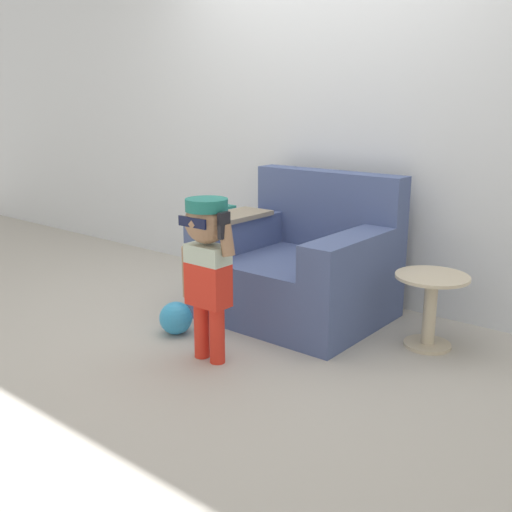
% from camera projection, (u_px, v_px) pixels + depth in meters
% --- Properties ---
extents(ground_plane, '(10.00, 10.00, 0.00)m').
position_uv_depth(ground_plane, '(267.00, 311.00, 3.89)').
color(ground_plane, '#ADA89E').
extents(wall_back, '(10.00, 0.05, 2.60)m').
position_uv_depth(wall_back, '(326.00, 105.00, 4.03)').
color(wall_back, silver).
rests_on(wall_back, ground_plane).
extents(armchair, '(1.08, 0.89, 0.89)m').
position_uv_depth(armchair, '(300.00, 268.00, 3.77)').
color(armchair, '#475684').
rests_on(armchair, ground_plane).
extents(person_child, '(0.35, 0.26, 0.86)m').
position_uv_depth(person_child, '(207.00, 254.00, 3.03)').
color(person_child, red).
rests_on(person_child, ground_plane).
extents(side_table, '(0.40, 0.40, 0.42)m').
position_uv_depth(side_table, '(430.00, 303.00, 3.28)').
color(side_table, beige).
rests_on(side_table, ground_plane).
extents(toy_ball, '(0.19, 0.19, 0.19)m').
position_uv_depth(toy_ball, '(176.00, 318.00, 3.50)').
color(toy_ball, '#3399D1').
rests_on(toy_ball, ground_plane).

